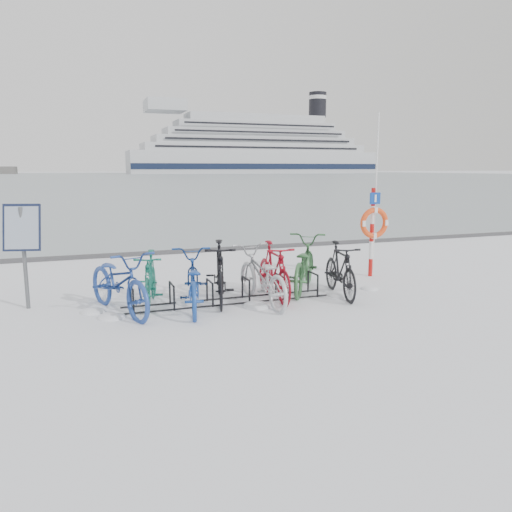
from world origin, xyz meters
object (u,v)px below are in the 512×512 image
Objects in this scene: info_board at (22,234)px; lifebuoy_station at (374,223)px; cruise_ferry at (254,151)px; bike_rack at (228,293)px.

lifebuoy_station is at bearing 15.94° from info_board.
cruise_ferry is (84.43, 227.99, 9.69)m from info_board.
info_board reaches higher than bike_rack.
info_board is at bearing -110.32° from cruise_ferry.
cruise_ferry reaches higher than lifebuoy_station.
bike_rack is 3.87m from info_board.
info_board is at bearing 167.52° from bike_rack.
info_board is 0.02× the size of cruise_ferry.
cruise_ferry is at bearing 71.32° from lifebuoy_station.
lifebuoy_station is at bearing 15.41° from bike_rack.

